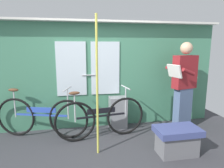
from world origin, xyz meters
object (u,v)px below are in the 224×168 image
(bicycle_near_door, at_px, (101,118))
(trash_bin_by_wall, at_px, (118,113))
(bicycle_leaning_behind, at_px, (41,117))
(passenger_reading_newspaper, at_px, (184,85))
(handrail_pole, at_px, (97,87))
(bench_seat_corner, at_px, (177,140))

(bicycle_near_door, height_order, trash_bin_by_wall, bicycle_near_door)
(bicycle_near_door, bearing_deg, bicycle_leaning_behind, 159.49)
(bicycle_leaning_behind, distance_m, trash_bin_by_wall, 1.53)
(bicycle_leaning_behind, bearing_deg, passenger_reading_newspaper, 13.32)
(handrail_pole, bearing_deg, bicycle_leaning_behind, 141.35)
(passenger_reading_newspaper, bearing_deg, handrail_pole, 3.93)
(bicycle_leaning_behind, xyz_separation_m, trash_bin_by_wall, (1.52, 0.15, -0.06))
(passenger_reading_newspaper, height_order, trash_bin_by_wall, passenger_reading_newspaper)
(bicycle_near_door, height_order, bicycle_leaning_behind, bicycle_leaning_behind)
(passenger_reading_newspaper, bearing_deg, bench_seat_corner, 41.51)
(bicycle_leaning_behind, distance_m, passenger_reading_newspaper, 2.89)
(bicycle_near_door, xyz_separation_m, trash_bin_by_wall, (0.41, 0.40, -0.06))
(bicycle_near_door, relative_size, bench_seat_corner, 2.46)
(trash_bin_by_wall, height_order, bench_seat_corner, trash_bin_by_wall)
(bicycle_near_door, bearing_deg, bench_seat_corner, -43.36)
(bicycle_near_door, xyz_separation_m, bench_seat_corner, (1.12, -0.81, -0.16))
(bench_seat_corner, bearing_deg, handrail_pole, 167.75)
(bicycle_leaning_behind, height_order, handrail_pole, handrail_pole)
(trash_bin_by_wall, bearing_deg, passenger_reading_newspaper, -13.50)
(bench_seat_corner, bearing_deg, trash_bin_by_wall, 120.26)
(bicycle_near_door, bearing_deg, trash_bin_by_wall, 36.65)
(passenger_reading_newspaper, xyz_separation_m, handrail_pole, (-1.84, -0.63, 0.14))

